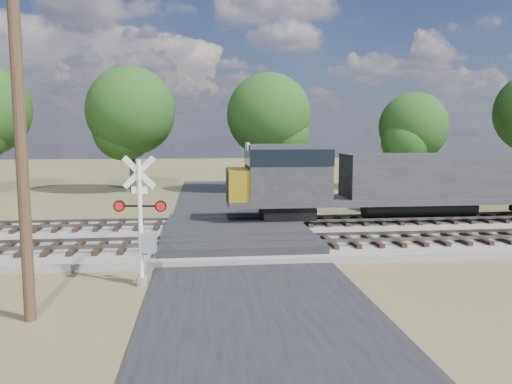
{
  "coord_description": "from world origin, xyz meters",
  "views": [
    {
      "loc": [
        -1.69,
        -23.5,
        5.22
      ],
      "look_at": [
        1.13,
        2.0,
        2.18
      ],
      "focal_mm": 35.0,
      "sensor_mm": 36.0,
      "label": 1
    }
  ],
  "objects": [
    {
      "name": "crossing_signal_far",
      "position": [
        4.61,
        6.8,
        1.57
      ],
      "size": [
        1.52,
        0.34,
        3.76
      ],
      "rotation": [
        0.0,
        0.0,
        3.23
      ],
      "color": "silver",
      "rests_on": "ground"
    },
    {
      "name": "treeline",
      "position": [
        9.7,
        20.34,
        6.93
      ],
      "size": [
        82.62,
        10.05,
        11.74
      ],
      "color": "black",
      "rests_on": "ground"
    },
    {
      "name": "ground",
      "position": [
        0.0,
        0.0,
        0.0
      ],
      "size": [
        160.0,
        160.0,
        0.0
      ],
      "primitive_type": "plane",
      "color": "#484D29",
      "rests_on": "ground"
    },
    {
      "name": "track_far",
      "position": [
        3.12,
        3.0,
        0.41
      ],
      "size": [
        140.0,
        2.6,
        0.33
      ],
      "color": "black",
      "rests_on": "ballast_bed"
    },
    {
      "name": "crossing_signal_near",
      "position": [
        -3.66,
        -6.52,
        1.86
      ],
      "size": [
        1.8,
        0.43,
        4.48
      ],
      "rotation": [
        0.0,
        0.0,
        -0.14
      ],
      "color": "silver",
      "rests_on": "ground"
    },
    {
      "name": "crossing_panel",
      "position": [
        0.0,
        0.5,
        0.32
      ],
      "size": [
        7.0,
        9.0,
        0.62
      ],
      "primitive_type": "cube",
      "color": "#262628",
      "rests_on": "ground"
    },
    {
      "name": "track_near",
      "position": [
        3.12,
        -2.0,
        0.41
      ],
      "size": [
        140.0,
        2.6,
        0.33
      ],
      "color": "black",
      "rests_on": "ballast_bed"
    },
    {
      "name": "ballast_bed",
      "position": [
        10.0,
        0.5,
        0.15
      ],
      "size": [
        140.0,
        10.0,
        0.3
      ],
      "primitive_type": "cube",
      "color": "gray",
      "rests_on": "ground"
    },
    {
      "name": "equipment_shed",
      "position": [
        12.98,
        7.8,
        1.5
      ],
      "size": [
        5.1,
        5.1,
        2.95
      ],
      "rotation": [
        0.0,
        0.0,
        0.2
      ],
      "color": "#47291E",
      "rests_on": "ground"
    },
    {
      "name": "road",
      "position": [
        0.0,
        0.0,
        0.04
      ],
      "size": [
        7.0,
        60.0,
        0.08
      ],
      "primitive_type": "cube",
      "color": "black",
      "rests_on": "ground"
    },
    {
      "name": "utility_pole",
      "position": [
        -6.5,
        -9.42,
        5.21
      ],
      "size": [
        2.4,
        0.35,
        9.82
      ],
      "rotation": [
        0.0,
        0.0,
        -0.09
      ],
      "color": "#3E241C",
      "rests_on": "ground"
    }
  ]
}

